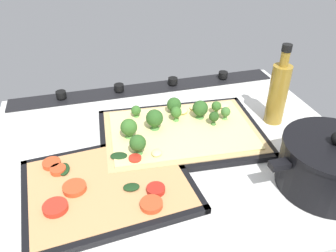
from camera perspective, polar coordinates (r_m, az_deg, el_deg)
ground_plane at (r=77.80cm, az=1.07°, el=-4.36°), size 80.39×65.36×3.00cm
stove_control_panel at (r=100.74cm, az=-3.61°, el=6.44°), size 77.17×7.00×2.60cm
baking_tray_front at (r=80.19cm, az=2.22°, el=-1.43°), size 39.30×28.92×1.30cm
broccoli_pizza at (r=79.69cm, az=1.75°, el=-0.29°), size 36.73×26.35×6.27cm
baking_tray_back at (r=67.48cm, az=-9.92°, el=-9.94°), size 33.31×27.81×1.30cm
veggie_pizza_back at (r=66.96cm, az=-10.32°, el=-9.55°), size 30.72×25.22×1.90cm
cooking_pot at (r=70.95cm, az=25.36°, el=-5.87°), size 25.46×18.62×12.22cm
oil_bottle at (r=85.90cm, az=17.95°, el=5.42°), size 4.50×4.50×19.93cm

